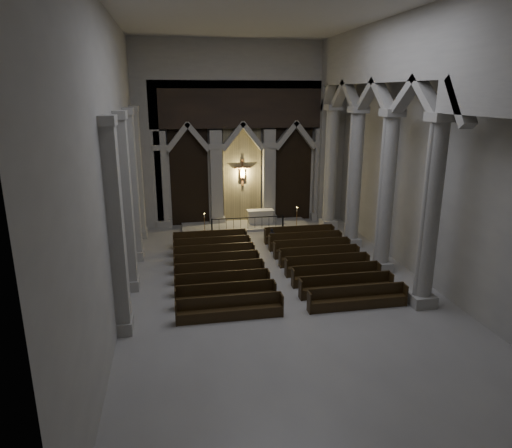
# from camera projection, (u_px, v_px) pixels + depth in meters

# --- Properties ---
(room) EXTENTS (24.00, 24.10, 12.00)m
(room) POSITION_uv_depth(u_px,v_px,m) (285.00, 121.00, 18.82)
(room) COLOR gray
(room) RESTS_ON ground
(sanctuary_wall) EXTENTS (14.00, 0.77, 12.00)m
(sanctuary_wall) POSITION_uv_depth(u_px,v_px,m) (242.00, 126.00, 29.99)
(sanctuary_wall) COLOR #A7A39B
(sanctuary_wall) RESTS_ON ground
(right_arcade) EXTENTS (1.00, 24.00, 12.00)m
(right_arcade) POSITION_uv_depth(u_px,v_px,m) (394.00, 113.00, 20.97)
(right_arcade) COLOR #A7A39B
(right_arcade) RESTS_ON ground
(left_pilasters) EXTENTS (0.60, 13.00, 8.03)m
(left_pilasters) POSITION_uv_depth(u_px,v_px,m) (130.00, 197.00, 21.97)
(left_pilasters) COLOR #A7A39B
(left_pilasters) RESTS_ON ground
(sanctuary_step) EXTENTS (8.50, 2.60, 0.15)m
(sanctuary_step) POSITION_uv_depth(u_px,v_px,m) (245.00, 225.00, 30.92)
(sanctuary_step) COLOR #A7A39B
(sanctuary_step) RESTS_ON ground
(altar) EXTENTS (1.79, 0.72, 0.91)m
(altar) POSITION_uv_depth(u_px,v_px,m) (260.00, 216.00, 31.15)
(altar) COLOR beige
(altar) RESTS_ON sanctuary_step
(altar_rail) EXTENTS (4.80, 0.09, 0.94)m
(altar_rail) POSITION_uv_depth(u_px,v_px,m) (248.00, 222.00, 29.79)
(altar_rail) COLOR black
(altar_rail) RESTS_ON ground
(candle_stand_left) EXTENTS (0.26, 0.26, 1.51)m
(candle_stand_left) POSITION_uv_depth(u_px,v_px,m) (205.00, 230.00, 28.71)
(candle_stand_left) COLOR #B37D37
(candle_stand_left) RESTS_ON ground
(candle_stand_right) EXTENTS (0.26, 0.26, 1.53)m
(candle_stand_right) POSITION_uv_depth(u_px,v_px,m) (297.00, 224.00, 30.11)
(candle_stand_right) COLOR #B37D37
(candle_stand_right) RESTS_ON ground
(pews) EXTENTS (9.70, 9.53, 0.96)m
(pews) POSITION_uv_depth(u_px,v_px,m) (272.00, 266.00, 22.97)
(pews) COLOR black
(pews) RESTS_ON ground
(worshipper) EXTENTS (0.46, 0.38, 1.09)m
(worshipper) POSITION_uv_depth(u_px,v_px,m) (272.00, 238.00, 26.80)
(worshipper) COLOR black
(worshipper) RESTS_ON ground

